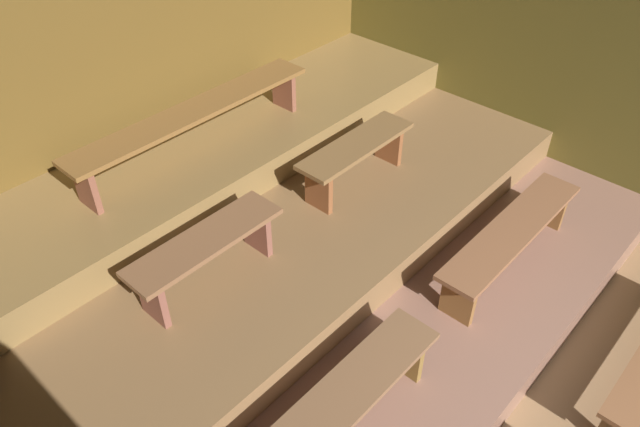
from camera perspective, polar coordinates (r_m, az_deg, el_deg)
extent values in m
cube|color=olive|center=(4.87, 4.03, -10.68)|extent=(6.29, 5.73, 0.08)
cube|color=brown|center=(5.58, -16.11, 12.41)|extent=(6.29, 0.06, 2.60)
cube|color=brown|center=(6.11, 21.76, 13.56)|extent=(0.06, 5.73, 2.60)
cube|color=#8C6251|center=(5.01, -1.31, -5.78)|extent=(5.49, 3.72, 0.28)
cube|color=brown|center=(5.12, -5.94, -0.52)|extent=(5.49, 2.59, 0.28)
cube|color=olive|center=(5.39, -11.12, 4.93)|extent=(5.49, 1.22, 0.28)
cube|color=brown|center=(3.60, 1.22, -17.72)|extent=(1.68, 0.33, 0.04)
cube|color=brown|center=(4.11, 7.99, -12.86)|extent=(0.05, 0.26, 0.36)
cube|color=brown|center=(4.85, 17.68, -1.45)|extent=(1.68, 0.33, 0.04)
cube|color=brown|center=(4.49, 12.85, -7.87)|extent=(0.05, 0.26, 0.36)
cube|color=brown|center=(5.52, 20.77, 0.60)|extent=(0.05, 0.26, 0.36)
cube|color=brown|center=(4.18, -10.79, -2.54)|extent=(1.17, 0.33, 0.04)
cube|color=brown|center=(4.14, -15.46, -7.74)|extent=(0.05, 0.26, 0.36)
cube|color=brown|center=(4.52, -5.94, -1.55)|extent=(0.05, 0.26, 0.36)
cube|color=brown|center=(5.06, 3.45, 6.43)|extent=(1.17, 0.33, 0.04)
cube|color=brown|center=(4.88, -0.13, 2.28)|extent=(0.05, 0.26, 0.36)
cube|color=brown|center=(5.49, 6.49, 6.59)|extent=(0.05, 0.26, 0.36)
cube|color=brown|center=(5.06, -11.82, 9.37)|extent=(2.29, 0.33, 0.04)
cube|color=brown|center=(4.75, -21.13, 2.31)|extent=(0.05, 0.26, 0.36)
cube|color=brown|center=(5.73, -3.42, 11.56)|extent=(0.05, 0.26, 0.36)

